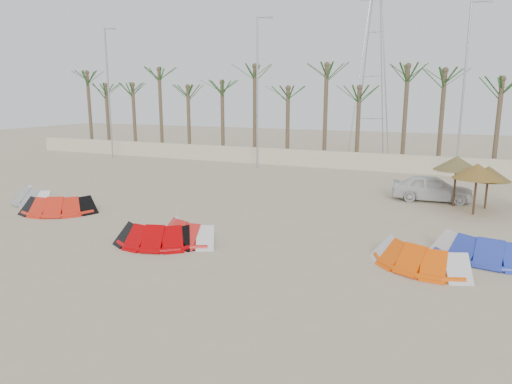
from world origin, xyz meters
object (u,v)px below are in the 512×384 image
at_px(kite_red_right, 189,229).
at_px(parasol_mid, 477,171).
at_px(kite_grey, 36,195).
at_px(car, 432,188).
at_px(parasol_right, 488,173).
at_px(kite_orange, 419,254).
at_px(kite_red_mid, 163,233).
at_px(kite_red_left, 63,204).
at_px(parasol_left, 457,163).
at_px(kite_blue, 491,247).

bearing_deg(kite_red_right, parasol_mid, 40.18).
relative_size(kite_grey, car, 0.84).
bearing_deg(parasol_right, kite_orange, -104.17).
xyz_separation_m(kite_red_mid, car, (8.78, 11.62, 0.26)).
relative_size(kite_red_left, parasol_left, 1.52).
bearing_deg(kite_red_right, kite_red_left, 170.94).
xyz_separation_m(parasol_mid, parasol_right, (0.56, 1.51, -0.29)).
xyz_separation_m(parasol_left, parasol_mid, (0.87, -1.45, -0.13)).
bearing_deg(kite_red_mid, parasol_right, 43.82).
height_order(kite_red_left, car, car).
bearing_deg(parasol_left, kite_red_right, -132.75).
xyz_separation_m(kite_red_right, parasol_left, (9.23, 9.98, 1.75)).
height_order(kite_red_mid, parasol_right, parasol_right).
height_order(kite_orange, parasol_mid, parasol_mid).
distance_m(parasol_mid, parasol_right, 1.63).
bearing_deg(kite_red_right, parasol_right, 43.27).
relative_size(parasol_mid, parasol_right, 1.14).
relative_size(kite_blue, parasol_right, 1.83).
xyz_separation_m(kite_red_right, parasol_right, (10.67, 10.04, 1.33)).
xyz_separation_m(kite_grey, parasol_right, (21.24, 7.83, 1.33)).
bearing_deg(kite_red_mid, parasol_left, 47.57).
relative_size(kite_orange, parasol_left, 1.45).
bearing_deg(parasol_right, kite_grey, -159.76).
distance_m(kite_orange, car, 10.19).
xyz_separation_m(kite_grey, parasol_mid, (20.67, 6.32, 1.62)).
relative_size(kite_red_left, parasol_right, 1.83).
relative_size(kite_blue, car, 0.96).
relative_size(kite_grey, kite_orange, 0.92).
bearing_deg(parasol_left, car, 142.27).
relative_size(kite_red_right, car, 0.81).
bearing_deg(kite_orange, kite_blue, 38.22).
distance_m(kite_red_left, parasol_left, 19.11).
height_order(parasol_right, car, parasol_right).
height_order(kite_grey, kite_red_left, same).
height_order(parasol_mid, parasol_right, parasol_mid).
relative_size(kite_red_right, parasol_left, 1.28).
xyz_separation_m(kite_red_left, kite_orange, (15.96, -0.59, -0.00)).
bearing_deg(parasol_mid, kite_grey, -162.99).
relative_size(kite_red_left, kite_blue, 1.00).
distance_m(kite_red_mid, kite_red_right, 1.02).
bearing_deg(kite_grey, car, 24.69).
relative_size(parasol_mid, car, 0.60).
xyz_separation_m(kite_grey, kite_red_right, (10.57, -2.21, -0.00)).
relative_size(kite_grey, kite_red_left, 0.87).
bearing_deg(car, kite_grey, 109.73).
relative_size(parasol_left, parasol_right, 1.20).
xyz_separation_m(kite_grey, parasol_left, (19.80, 7.77, 1.75)).
height_order(kite_red_left, kite_red_mid, same).
xyz_separation_m(kite_red_left, parasol_left, (16.90, 8.76, 1.75)).
distance_m(kite_red_right, kite_blue, 10.72).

